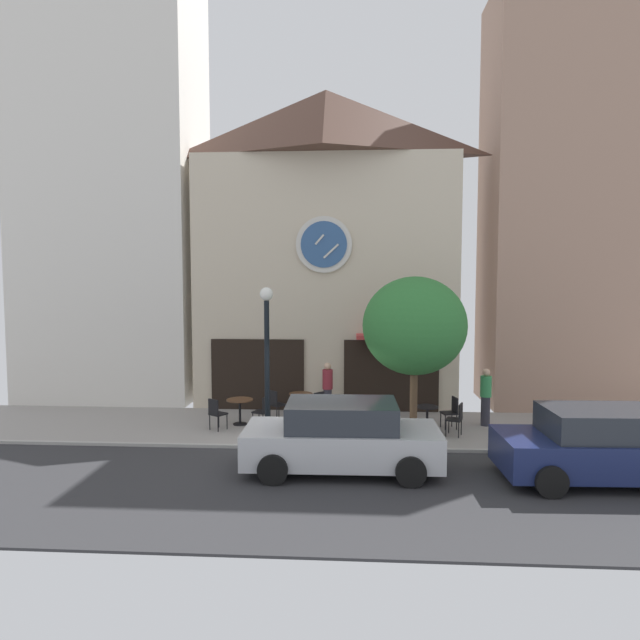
{
  "coord_description": "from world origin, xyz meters",
  "views": [
    {
      "loc": [
        0.92,
        -13.4,
        4.26
      ],
      "look_at": [
        -0.03,
        2.08,
        3.09
      ],
      "focal_mm": 30.88,
      "sensor_mm": 36.0,
      "label": 1
    }
  ],
  "objects": [
    {
      "name": "ground_plane",
      "position": [
        0.0,
        -0.55,
        -0.02
      ],
      "size": [
        26.38,
        9.47,
        0.13
      ],
      "color": "gray"
    },
    {
      "name": "clock_building",
      "position": [
        -0.03,
        5.17,
        5.41
      ],
      "size": [
        8.64,
        3.22,
        10.47
      ],
      "color": "beige",
      "rests_on": "ground_plane"
    },
    {
      "name": "neighbor_building_left",
      "position": [
        -7.66,
        6.04,
        7.64
      ],
      "size": [
        6.06,
        3.74,
        15.27
      ],
      "color": "silver",
      "rests_on": "ground_plane"
    },
    {
      "name": "neighbor_building_right",
      "position": [
        8.75,
        5.68,
        6.82
      ],
      "size": [
        6.69,
        3.03,
        13.64
      ],
      "color": "#9E7A66",
      "rests_on": "ground_plane"
    },
    {
      "name": "street_lamp",
      "position": [
        -1.4,
        1.12,
        2.05
      ],
      "size": [
        0.36,
        0.36,
        4.03
      ],
      "color": "black",
      "rests_on": "ground_plane"
    },
    {
      "name": "street_tree",
      "position": [
        2.51,
        1.06,
        3.02
      ],
      "size": [
        2.72,
        2.45,
        4.32
      ],
      "color": "brown",
      "rests_on": "ground_plane"
    },
    {
      "name": "cafe_table_leftmost",
      "position": [
        -2.39,
        2.24,
        0.55
      ],
      "size": [
        0.77,
        0.77,
        0.75
      ],
      "color": "black",
      "rests_on": "ground_plane"
    },
    {
      "name": "cafe_table_rightmost",
      "position": [
        -0.71,
        3.31,
        0.52
      ],
      "size": [
        0.73,
        0.73,
        0.72
      ],
      "color": "black",
      "rests_on": "ground_plane"
    },
    {
      "name": "cafe_table_center",
      "position": [
        2.97,
        1.81,
        0.47
      ],
      "size": [
        0.61,
        0.61,
        0.72
      ],
      "color": "black",
      "rests_on": "ground_plane"
    },
    {
      "name": "cafe_chair_facing_street",
      "position": [
        -1.65,
        1.96,
        0.53
      ],
      "size": [
        0.52,
        0.52,
        0.9
      ],
      "color": "black",
      "rests_on": "ground_plane"
    },
    {
      "name": "cafe_chair_right_end",
      "position": [
        3.71,
        2.19,
        0.53
      ],
      "size": [
        0.48,
        0.48,
        0.9
      ],
      "color": "black",
      "rests_on": "ground_plane"
    },
    {
      "name": "cafe_chair_by_entrance",
      "position": [
        -0.16,
        2.73,
        0.53
      ],
      "size": [
        0.57,
        0.57,
        0.9
      ],
      "color": "black",
      "rests_on": "ground_plane"
    },
    {
      "name": "cafe_chair_outer",
      "position": [
        -2.93,
        1.59,
        0.53
      ],
      "size": [
        0.55,
        0.55,
        0.9
      ],
      "color": "black",
      "rests_on": "ground_plane"
    },
    {
      "name": "cafe_chair_under_awning",
      "position": [
        3.72,
        1.41,
        0.53
      ],
      "size": [
        0.52,
        0.52,
        0.9
      ],
      "color": "black",
      "rests_on": "ground_plane"
    },
    {
      "name": "cafe_chair_left_end",
      "position": [
        -1.42,
        2.85,
        0.53
      ],
      "size": [
        0.57,
        0.57,
        0.9
      ],
      "color": "black",
      "rests_on": "ground_plane"
    },
    {
      "name": "pedestrian_green",
      "position": [
        4.75,
        2.57,
        0.86
      ],
      "size": [
        0.38,
        0.38,
        1.67
      ],
      "color": "#2D2D38",
      "rests_on": "ground_plane"
    },
    {
      "name": "pedestrian_maroon",
      "position": [
        0.12,
        3.41,
        0.86
      ],
      "size": [
        0.42,
        0.42,
        1.67
      ],
      "color": "#2D2D38",
      "rests_on": "ground_plane"
    },
    {
      "name": "parked_car_silver",
      "position": [
        0.67,
        -1.45,
        0.76
      ],
      "size": [
        4.33,
        2.07,
        1.55
      ],
      "color": "#B7BABF",
      "rests_on": "ground_plane"
    },
    {
      "name": "parked_car_navy",
      "position": [
        6.16,
        -1.77,
        0.76
      ],
      "size": [
        4.35,
        2.12,
        1.55
      ],
      "color": "navy",
      "rests_on": "ground_plane"
    }
  ]
}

